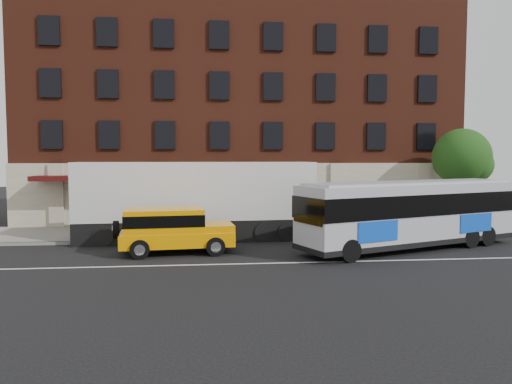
{
  "coord_description": "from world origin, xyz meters",
  "views": [
    {
      "loc": [
        -2.58,
        -19.39,
        4.44
      ],
      "look_at": [
        -0.03,
        5.5,
        2.7
      ],
      "focal_mm": 33.56,
      "sensor_mm": 36.0,
      "label": 1
    }
  ],
  "objects": [
    {
      "name": "yellow_suv",
      "position": [
        -4.26,
        3.12,
        1.21
      ],
      "size": [
        5.65,
        2.84,
        2.12
      ],
      "color": "#FF9F00",
      "rests_on": "ground"
    },
    {
      "name": "city_bus",
      "position": [
        7.43,
        3.06,
        1.84
      ],
      "size": [
        12.3,
        6.76,
        3.34
      ],
      "color": "#ADADB8",
      "rests_on": "ground"
    },
    {
      "name": "sign_pole",
      "position": [
        -8.5,
        6.15,
        1.45
      ],
      "size": [
        0.3,
        0.2,
        2.5
      ],
      "color": "gray",
      "rests_on": "ground"
    },
    {
      "name": "lane_line",
      "position": [
        0.0,
        0.5,
        0.01
      ],
      "size": [
        60.0,
        0.12,
        0.01
      ],
      "primitive_type": "cube",
      "color": "silver",
      "rests_on": "ground"
    },
    {
      "name": "shipping_container",
      "position": [
        -3.14,
        6.8,
        2.1
      ],
      "size": [
        12.89,
        3.33,
        4.25
      ],
      "color": "black",
      "rests_on": "ground"
    },
    {
      "name": "street_tree",
      "position": [
        13.54,
        9.48,
        4.41
      ],
      "size": [
        3.6,
        3.6,
        6.2
      ],
      "color": "#3E2D1F",
      "rests_on": "sidewalk"
    },
    {
      "name": "sidewalk",
      "position": [
        0.0,
        9.0,
        0.07
      ],
      "size": [
        60.0,
        6.0,
        0.15
      ],
      "primitive_type": "cube",
      "color": "gray",
      "rests_on": "ground"
    },
    {
      "name": "ground",
      "position": [
        0.0,
        0.0,
        0.0
      ],
      "size": [
        120.0,
        120.0,
        0.0
      ],
      "primitive_type": "plane",
      "color": "black",
      "rests_on": "ground"
    },
    {
      "name": "kerb",
      "position": [
        0.0,
        6.0,
        0.07
      ],
      "size": [
        60.0,
        0.25,
        0.15
      ],
      "primitive_type": "cube",
      "color": "gray",
      "rests_on": "ground"
    },
    {
      "name": "building",
      "position": [
        -0.01,
        16.92,
        7.58
      ],
      "size": [
        30.0,
        12.1,
        15.0
      ],
      "color": "#572314",
      "rests_on": "sidewalk"
    }
  ]
}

